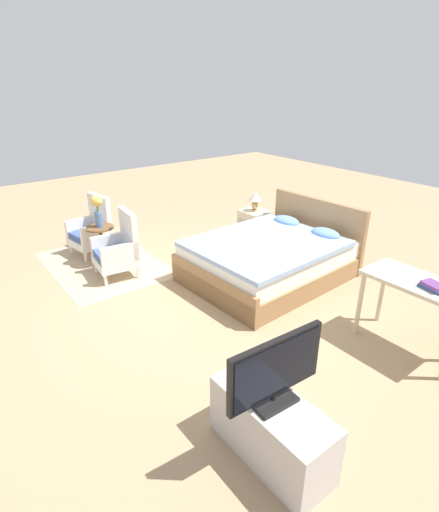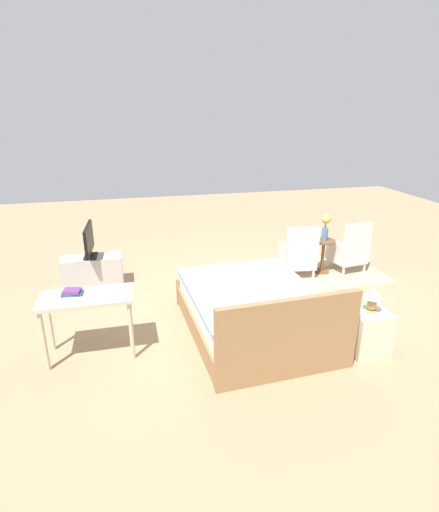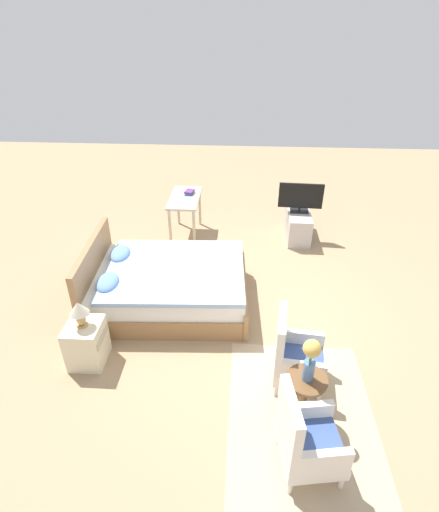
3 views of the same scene
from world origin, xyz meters
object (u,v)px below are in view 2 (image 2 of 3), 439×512
(bed, at_px, (254,312))
(vanity_desk, at_px, (87,305))
(book_stack, at_px, (72,292))
(table_lamp, at_px, (373,295))
(tv_flatscreen, at_px, (89,241))
(nightstand, at_px, (368,332))
(tv_stand, at_px, (93,271))
(armchair_by_window_right, at_px, (299,255))
(flower_vase, at_px, (326,224))
(armchair_by_window_left, at_px, (349,251))
(side_table, at_px, (323,252))

(bed, relative_size, vanity_desk, 2.13)
(vanity_desk, xyz_separation_m, book_stack, (0.15, -0.07, 0.15))
(table_lamp, bearing_deg, book_stack, -13.45)
(tv_flatscreen, bearing_deg, nightstand, 139.76)
(table_lamp, xyz_separation_m, book_stack, (3.36, -0.80, 0.04))
(tv_stand, xyz_separation_m, vanity_desk, (-0.09, 2.06, 0.40))
(armchair_by_window_right, distance_m, table_lamp, 2.42)
(tv_flatscreen, bearing_deg, table_lamp, 139.75)
(tv_flatscreen, bearing_deg, flower_vase, 174.90)
(bed, relative_size, flower_vase, 4.65)
(table_lamp, height_order, vanity_desk, table_lamp)
(table_lamp, bearing_deg, armchair_by_window_left, -115.87)
(tv_flatscreen, bearing_deg, bed, 135.88)
(book_stack, bearing_deg, flower_vase, -157.90)
(bed, height_order, tv_flatscreen, tv_flatscreen)
(book_stack, bearing_deg, vanity_desk, 155.77)
(bed, height_order, table_lamp, bed)
(nightstand, bearing_deg, book_stack, -13.44)
(side_table, xyz_separation_m, table_lamp, (0.67, 2.44, 0.38))
(tv_stand, bearing_deg, side_table, 174.90)
(side_table, relative_size, nightstand, 1.10)
(book_stack, bearing_deg, nightstand, 166.56)
(tv_flatscreen, height_order, vanity_desk, tv_flatscreen)
(armchair_by_window_left, bearing_deg, nightstand, 64.12)
(bed, bearing_deg, nightstand, 148.01)
(nightstand, height_order, book_stack, book_stack)
(flower_vase, bearing_deg, tv_stand, -5.10)
(armchair_by_window_left, bearing_deg, book_stack, 19.33)
(nightstand, relative_size, tv_flatscreen, 0.70)
(armchair_by_window_left, xyz_separation_m, side_table, (0.49, -0.05, -0.01))
(side_table, height_order, flower_vase, flower_vase)
(bed, xyz_separation_m, armchair_by_window_left, (-2.34, -1.65, 0.08))
(armchair_by_window_left, relative_size, table_lamp, 2.79)
(bed, distance_m, tv_stand, 2.95)
(flower_vase, distance_m, nightstand, 2.60)
(armchair_by_window_left, bearing_deg, table_lamp, 64.13)
(armchair_by_window_left, xyz_separation_m, table_lamp, (1.16, 2.39, 0.38))
(armchair_by_window_left, height_order, book_stack, armchair_by_window_left)
(tv_stand, bearing_deg, tv_flatscreen, -3.27)
(table_lamp, xyz_separation_m, tv_stand, (3.30, -2.79, -0.51))
(flower_vase, relative_size, table_lamp, 1.45)
(table_lamp, bearing_deg, tv_flatscreen, -40.25)
(side_table, bearing_deg, tv_flatscreen, -5.10)
(tv_stand, bearing_deg, table_lamp, 139.73)
(side_table, bearing_deg, book_stack, 22.10)
(tv_flatscreen, distance_m, vanity_desk, 2.06)
(armchair_by_window_right, relative_size, flower_vase, 1.93)
(table_lamp, relative_size, vanity_desk, 0.32)
(armchair_by_window_right, distance_m, side_table, 0.49)
(armchair_by_window_left, xyz_separation_m, nightstand, (1.16, 2.39, -0.11))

